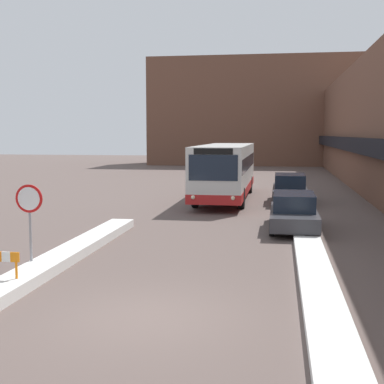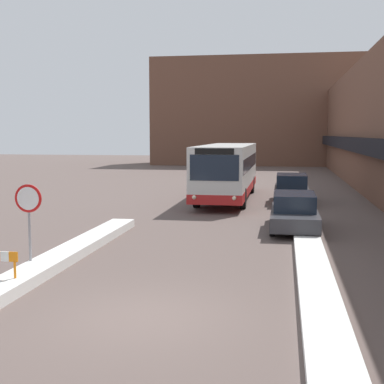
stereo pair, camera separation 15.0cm
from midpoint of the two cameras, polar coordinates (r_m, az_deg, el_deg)
name	(u,v)px [view 1 (the left image)]	position (r m, az deg, el deg)	size (l,w,h in m)	color
ground_plane	(148,316)	(11.30, -5.13, -13.08)	(160.00, 160.00, 0.00)	brown
building_backdrop_far	(258,112)	(66.03, 7.03, 8.46)	(26.00, 8.00, 12.71)	brown
snow_bank_left	(46,267)	(15.17, -15.63, -7.66)	(0.90, 14.57, 0.30)	silver
snow_bank_right	(319,286)	(13.30, 13.06, -9.76)	(0.90, 12.18, 0.21)	silver
city_bus	(226,170)	(30.39, 3.47, 2.38)	(2.63, 11.85, 3.11)	silver
parked_car_front	(294,211)	(21.26, 10.59, -2.04)	(1.82, 4.82, 1.43)	#38383D
parked_car_back	(290,189)	(29.53, 10.24, 0.36)	(1.85, 4.86, 1.55)	#38383D
stop_sign	(29,209)	(14.99, -17.23, -1.71)	(0.76, 0.08, 2.39)	gray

